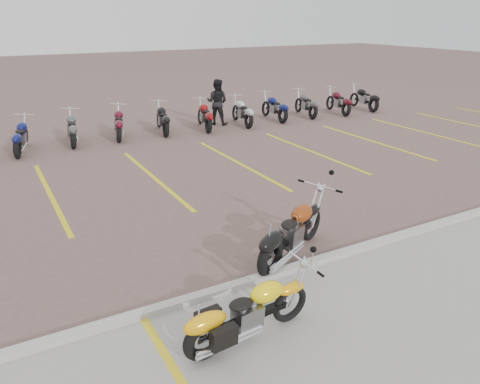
# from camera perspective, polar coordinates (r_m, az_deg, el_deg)

# --- Properties ---
(ground) EXTENTS (100.00, 100.00, 0.00)m
(ground) POSITION_cam_1_polar(r_m,az_deg,el_deg) (9.67, -2.52, -5.04)
(ground) COLOR #705450
(ground) RESTS_ON ground
(concrete_apron) EXTENTS (60.00, 5.00, 0.01)m
(concrete_apron) POSITION_cam_1_polar(r_m,az_deg,el_deg) (6.60, 16.61, -19.87)
(concrete_apron) COLOR #9E9B93
(concrete_apron) RESTS_ON ground
(curb) EXTENTS (60.00, 0.18, 0.12)m
(curb) POSITION_cam_1_polar(r_m,az_deg,el_deg) (8.11, 3.97, -10.04)
(curb) COLOR #ADAAA3
(curb) RESTS_ON ground
(parking_stripes) EXTENTS (38.00, 5.50, 0.01)m
(parking_stripes) POSITION_cam_1_polar(r_m,az_deg,el_deg) (13.10, -10.46, 1.74)
(parking_stripes) COLOR gold
(parking_stripes) RESTS_ON ground
(yellow_cruiser) EXTENTS (2.02, 0.35, 0.83)m
(yellow_cruiser) POSITION_cam_1_polar(r_m,az_deg,el_deg) (6.54, 0.65, -14.75)
(yellow_cruiser) COLOR black
(yellow_cruiser) RESTS_ON ground
(flame_cruiser) EXTENTS (2.10, 1.16, 0.94)m
(flame_cruiser) POSITION_cam_1_polar(r_m,az_deg,el_deg) (8.56, 6.08, -5.25)
(flame_cruiser) COLOR black
(flame_cruiser) RESTS_ON ground
(person_b) EXTENTS (1.11, 1.11, 1.82)m
(person_b) POSITION_cam_1_polar(r_m,az_deg,el_deg) (19.17, -2.80, 10.90)
(person_b) COLOR black
(person_b) RESTS_ON ground
(bg_bike_row) EXTENTS (20.80, 2.08, 1.10)m
(bg_bike_row) POSITION_cam_1_polar(r_m,az_deg,el_deg) (18.00, -9.48, 8.82)
(bg_bike_row) COLOR black
(bg_bike_row) RESTS_ON ground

